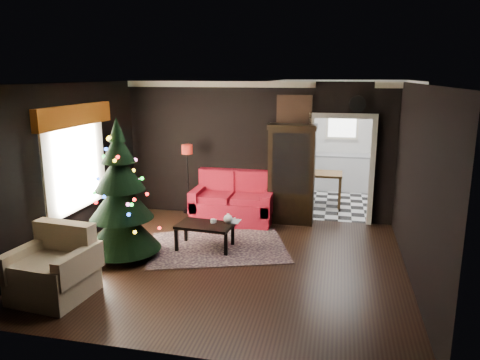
% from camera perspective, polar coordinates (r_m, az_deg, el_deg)
% --- Properties ---
extents(floor, '(5.50, 5.50, 0.00)m').
position_cam_1_polar(floor, '(7.36, -1.54, -10.33)').
color(floor, black).
rests_on(floor, ground).
extents(ceiling, '(5.50, 5.50, 0.00)m').
position_cam_1_polar(ceiling, '(6.75, -1.69, 12.03)').
color(ceiling, white).
rests_on(ceiling, ground).
extents(wall_back, '(5.50, 0.00, 5.50)m').
position_cam_1_polar(wall_back, '(9.32, 2.13, 3.68)').
color(wall_back, black).
rests_on(wall_back, ground).
extents(wall_front, '(5.50, 0.00, 5.50)m').
position_cam_1_polar(wall_front, '(4.63, -9.18, -6.33)').
color(wall_front, black).
rests_on(wall_front, ground).
extents(wall_left, '(0.00, 5.50, 5.50)m').
position_cam_1_polar(wall_left, '(8.03, -21.01, 1.28)').
color(wall_left, black).
rests_on(wall_left, ground).
extents(wall_right, '(0.00, 5.50, 5.50)m').
position_cam_1_polar(wall_right, '(6.81, 21.45, -0.76)').
color(wall_right, black).
rests_on(wall_right, ground).
extents(doorway, '(1.10, 0.10, 2.10)m').
position_cam_1_polar(doorway, '(9.24, 12.54, 1.08)').
color(doorway, '#F4EACD').
rests_on(doorway, ground).
extents(left_window, '(0.05, 1.60, 1.40)m').
position_cam_1_polar(left_window, '(8.17, -20.04, 1.89)').
color(left_window, white).
rests_on(left_window, wall_left).
extents(valance, '(0.12, 2.10, 0.35)m').
position_cam_1_polar(valance, '(8.02, -20.02, 7.63)').
color(valance, '#77380B').
rests_on(valance, wall_left).
extents(kitchen_floor, '(3.00, 3.00, 0.00)m').
position_cam_1_polar(kitchen_floor, '(10.95, 12.30, -2.70)').
color(kitchen_floor, white).
rests_on(kitchen_floor, ground).
extents(kitchen_window, '(0.70, 0.06, 0.70)m').
position_cam_1_polar(kitchen_window, '(12.06, 12.75, 6.96)').
color(kitchen_window, white).
rests_on(kitchen_window, ground).
extents(rug, '(2.75, 2.35, 0.01)m').
position_cam_1_polar(rug, '(7.97, -2.82, -8.42)').
color(rug, '#3C2D34').
rests_on(rug, ground).
extents(loveseat, '(1.70, 0.90, 1.00)m').
position_cam_1_polar(loveseat, '(9.16, -0.89, -2.24)').
color(loveseat, '#9E0504').
rests_on(loveseat, ground).
extents(curio_cabinet, '(0.90, 0.45, 1.90)m').
position_cam_1_polar(curio_cabinet, '(9.08, 6.50, 0.46)').
color(curio_cabinet, black).
rests_on(curio_cabinet, ground).
extents(floor_lamp, '(0.29, 0.29, 1.42)m').
position_cam_1_polar(floor_lamp, '(9.40, -6.58, 0.14)').
color(floor_lamp, black).
rests_on(floor_lamp, ground).
extents(christmas_tree, '(1.42, 1.42, 2.33)m').
position_cam_1_polar(christmas_tree, '(7.50, -14.78, -1.82)').
color(christmas_tree, '#16391D').
rests_on(christmas_tree, ground).
extents(armchair, '(1.04, 1.04, 0.97)m').
position_cam_1_polar(armchair, '(6.62, -22.56, -9.84)').
color(armchair, '#9D8C5B').
rests_on(armchair, ground).
extents(coffee_table, '(0.99, 0.65, 0.42)m').
position_cam_1_polar(coffee_table, '(7.87, -4.40, -7.02)').
color(coffee_table, black).
rests_on(coffee_table, rug).
extents(teapot, '(0.19, 0.19, 0.17)m').
position_cam_1_polar(teapot, '(7.79, -1.52, -4.88)').
color(teapot, white).
rests_on(teapot, coffee_table).
extents(cup_a, '(0.06, 0.06, 0.05)m').
position_cam_1_polar(cup_a, '(7.87, -3.20, -5.17)').
color(cup_a, silver).
rests_on(cup_a, coffee_table).
extents(cup_b, '(0.09, 0.09, 0.07)m').
position_cam_1_polar(cup_b, '(7.84, -3.44, -5.17)').
color(cup_b, white).
rests_on(cup_b, coffee_table).
extents(book, '(0.19, 0.03, 0.25)m').
position_cam_1_polar(book, '(7.87, -1.35, -4.39)').
color(book, '#7E5F4F').
rests_on(book, coffee_table).
extents(wall_clock, '(0.32, 0.32, 0.06)m').
position_cam_1_polar(wall_clock, '(9.02, 14.57, 9.23)').
color(wall_clock, white).
rests_on(wall_clock, wall_back).
extents(painting, '(0.62, 0.05, 0.52)m').
position_cam_1_polar(painting, '(9.07, 6.84, 8.75)').
color(painting, '#B9743F').
rests_on(painting, wall_back).
extents(kitchen_counter, '(1.80, 0.60, 0.90)m').
position_cam_1_polar(kitchen_counter, '(12.01, 12.45, 0.90)').
color(kitchen_counter, white).
rests_on(kitchen_counter, ground).
extents(kitchen_table, '(0.70, 0.70, 0.75)m').
position_cam_1_polar(kitchen_table, '(10.56, 10.76, -1.10)').
color(kitchen_table, brown).
rests_on(kitchen_table, ground).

